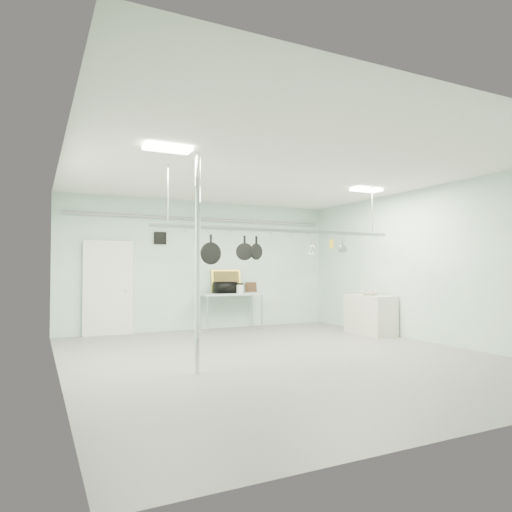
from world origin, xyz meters
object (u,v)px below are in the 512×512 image
prep_table (231,296)px  skillet_right (256,248)px  fruit_bowl (370,293)px  pot_rack (282,229)px  microwave (225,287)px  skillet_mid (245,248)px  chrome_pole (198,262)px  skillet_left (211,249)px  coffee_canister (240,289)px  side_cabinet (370,315)px

prep_table → skillet_right: (-0.91, -3.30, 1.05)m
fruit_bowl → skillet_right: size_ratio=1.00×
skillet_right → pot_rack: bearing=-19.0°
microwave → skillet_mid: skillet_mid is taller
chrome_pole → skillet_left: chrome_pole is taller
prep_table → chrome_pole: bearing=-118.7°
prep_table → skillet_left: 3.87m
coffee_canister → side_cabinet: bearing=-40.0°
prep_table → fruit_bowl: size_ratio=3.98×
fruit_bowl → skillet_left: skillet_left is taller
microwave → skillet_right: size_ratio=1.27×
microwave → coffee_canister: (0.32, -0.18, -0.04)m
prep_table → side_cabinet: (2.55, -2.20, -0.38)m
microwave → fruit_bowl: 3.48m
chrome_pole → microwave: bearing=63.0°
side_cabinet → skillet_left: size_ratio=2.41×
skillet_left → microwave: bearing=59.6°
skillet_right → skillet_left: bearing=161.0°
fruit_bowl → skillet_mid: size_ratio=0.95×
prep_table → fruit_bowl: 3.36m
skillet_left → skillet_mid: size_ratio=1.18×
side_cabinet → microwave: 3.54m
coffee_canister → skillet_mid: 3.48m
prep_table → coffee_canister: 0.31m
skillet_mid → skillet_right: size_ratio=1.05×
prep_table → skillet_mid: 3.64m
coffee_canister → skillet_mid: bearing=-112.7°
side_cabinet → skillet_right: 3.90m
chrome_pole → skillet_right: 1.68m
chrome_pole → microwave: (2.14, 4.18, -0.55)m
chrome_pole → coffee_canister: size_ratio=15.12×
pot_rack → chrome_pole: bearing=-154.7°
chrome_pole → coffee_canister: 4.74m
microwave → skillet_mid: size_ratio=1.21×
side_cabinet → skillet_mid: bearing=-163.4°
skillet_right → prep_table: bearing=55.5°
chrome_pole → coffee_canister: bearing=58.5°
skillet_left → coffee_canister: bearing=53.8°
side_cabinet → pot_rack: (-2.95, -1.10, 1.78)m
microwave → prep_table: bearing=-173.2°
prep_table → skillet_mid: bearing=-109.0°
pot_rack → skillet_right: pot_rack is taller
skillet_left → fruit_bowl: bearing=9.6°
prep_table → fruit_bowl: (2.51, -2.23, 0.12)m
coffee_canister → skillet_right: skillet_right is taller
prep_table → skillet_left: skillet_left is taller
chrome_pole → skillet_left: size_ratio=6.42×
chrome_pole → prep_table: size_ratio=2.00×
chrome_pole → microwave: 4.73m
chrome_pole → skillet_mid: (1.16, 0.90, 0.27)m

